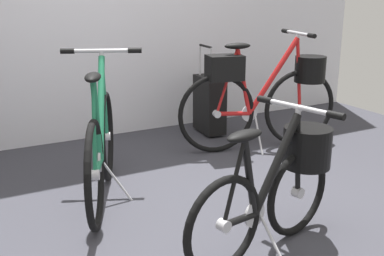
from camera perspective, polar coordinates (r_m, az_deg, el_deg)
ground_plane at (r=2.74m, az=0.43°, el=-12.38°), size 6.07×6.07×0.00m
folding_bike_foreground at (r=2.52m, az=10.59°, el=-6.04°), size 1.05×0.52×0.76m
display_bike_left at (r=3.05m, az=-10.84°, el=-2.27°), size 0.66×1.26×0.95m
display_bike_right at (r=4.03m, az=8.78°, el=4.36°), size 1.40×0.53×0.99m
rolling_suitcase at (r=4.44m, az=2.10°, el=2.91°), size 0.21×0.37×0.83m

